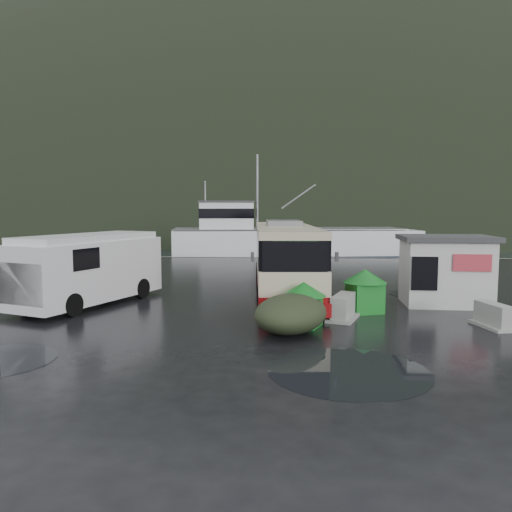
# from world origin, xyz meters

# --- Properties ---
(ground) EXTENTS (160.00, 160.00, 0.00)m
(ground) POSITION_xyz_m (0.00, 0.00, 0.00)
(ground) COLOR black
(ground) RESTS_ON ground
(harbor_water) EXTENTS (300.00, 180.00, 0.02)m
(harbor_water) POSITION_xyz_m (0.00, 110.00, 0.00)
(harbor_water) COLOR black
(harbor_water) RESTS_ON ground
(quay_edge) EXTENTS (160.00, 0.60, 1.50)m
(quay_edge) POSITION_xyz_m (0.00, 20.00, 0.00)
(quay_edge) COLOR #999993
(quay_edge) RESTS_ON ground
(headland) EXTENTS (780.00, 540.00, 570.00)m
(headland) POSITION_xyz_m (10.00, 250.00, 0.00)
(headland) COLOR black
(headland) RESTS_ON ground
(coach_bus) EXTENTS (3.58, 11.79, 3.29)m
(coach_bus) POSITION_xyz_m (1.32, 3.75, 0.00)
(coach_bus) COLOR beige
(coach_bus) RESTS_ON ground
(white_van) EXTENTS (4.58, 7.15, 2.83)m
(white_van) POSITION_xyz_m (-6.45, 0.82, 0.00)
(white_van) COLOR white
(white_van) RESTS_ON ground
(waste_bin_left) EXTENTS (1.36, 1.36, 1.46)m
(waste_bin_left) POSITION_xyz_m (1.91, -2.43, 0.00)
(waste_bin_left) COLOR #147420
(waste_bin_left) RESTS_ON ground
(waste_bin_right) EXTENTS (1.43, 1.43, 1.61)m
(waste_bin_right) POSITION_xyz_m (4.26, -0.10, 0.00)
(waste_bin_right) COLOR #147420
(waste_bin_right) RESTS_ON ground
(dome_tent) EXTENTS (3.01, 3.54, 1.18)m
(dome_tent) POSITION_xyz_m (1.49, -3.21, 0.00)
(dome_tent) COLOR #2B341F
(dome_tent) RESTS_ON ground
(ticket_kiosk) EXTENTS (3.66, 2.86, 2.75)m
(ticket_kiosk) POSITION_xyz_m (7.70, 1.58, 0.00)
(ticket_kiosk) COLOR silver
(ticket_kiosk) RESTS_ON ground
(jersey_barrier_a) EXTENTS (1.39, 1.91, 0.86)m
(jersey_barrier_a) POSITION_xyz_m (3.34, -1.31, 0.00)
(jersey_barrier_a) COLOR #999993
(jersey_barrier_a) RESTS_ON ground
(jersey_barrier_b) EXTENTS (1.11, 1.70, 0.78)m
(jersey_barrier_b) POSITION_xyz_m (8.04, -2.26, 0.00)
(jersey_barrier_b) COLOR #999993
(jersey_barrier_b) RESTS_ON ground
(fishing_trawler) EXTENTS (25.98, 8.66, 10.20)m
(fishing_trawler) POSITION_xyz_m (1.76, 29.21, 0.00)
(fishing_trawler) COLOR white
(fishing_trawler) RESTS_ON ground
(puddles) EXTENTS (15.92, 13.93, 0.01)m
(puddles) POSITION_xyz_m (1.02, -4.69, 0.01)
(puddles) COLOR black
(puddles) RESTS_ON ground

